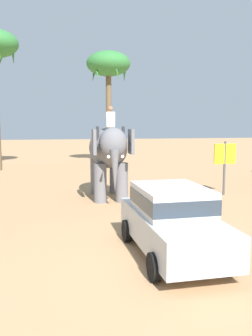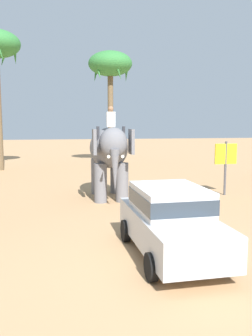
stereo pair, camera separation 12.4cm
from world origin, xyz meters
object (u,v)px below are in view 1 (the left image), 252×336
(elephant_with_mahout, at_px, (109,152))
(palm_tree_behind_elephant, at_px, (108,67))
(car_sedan_foreground, at_px, (172,218))
(signboard_yellow, at_px, (225,157))

(elephant_with_mahout, xyz_separation_m, palm_tree_behind_elephant, (1.60, 11.77, 5.22))
(car_sedan_foreground, height_order, signboard_yellow, signboard_yellow)
(car_sedan_foreground, bearing_deg, elephant_with_mahout, 95.23)
(signboard_yellow, bearing_deg, elephant_with_mahout, 178.46)
(palm_tree_behind_elephant, bearing_deg, car_sedan_foreground, -93.00)
(car_sedan_foreground, height_order, palm_tree_behind_elephant, palm_tree_behind_elephant)
(car_sedan_foreground, xyz_separation_m, signboard_yellow, (4.55, 6.68, 0.76))
(car_sedan_foreground, relative_size, signboard_yellow, 1.73)
(elephant_with_mahout, height_order, signboard_yellow, elephant_with_mahout)
(elephant_with_mahout, bearing_deg, palm_tree_behind_elephant, 82.27)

